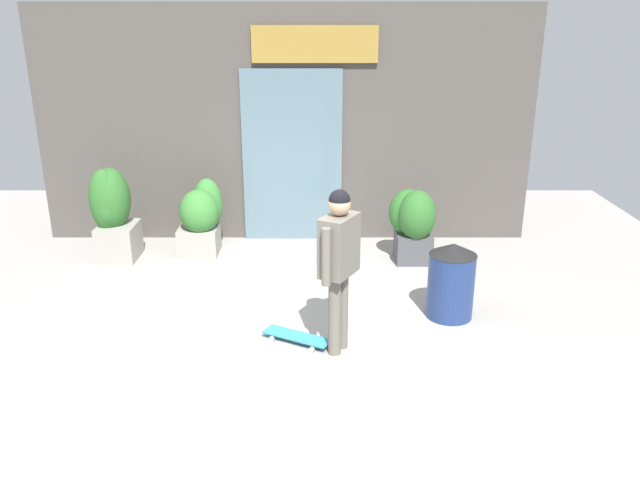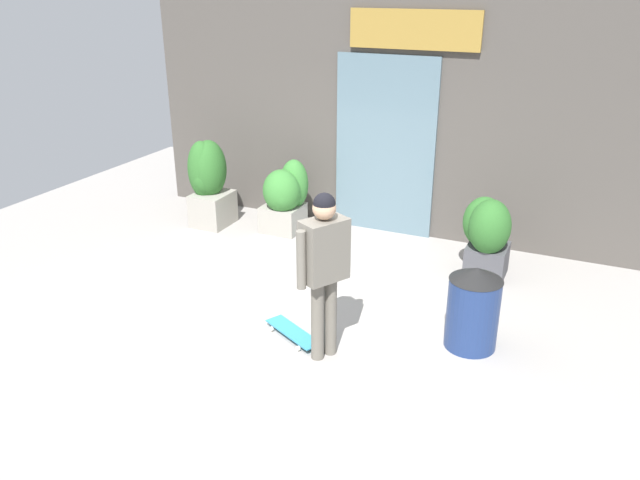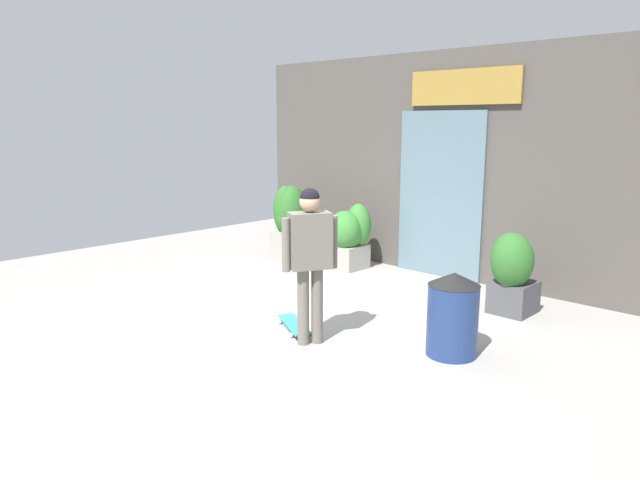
{
  "view_description": "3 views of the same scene",
  "coord_description": "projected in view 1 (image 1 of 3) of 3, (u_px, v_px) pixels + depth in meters",
  "views": [
    {
      "loc": [
        0.52,
        -6.24,
        3.32
      ],
      "look_at": [
        0.49,
        -0.01,
        1.09
      ],
      "focal_mm": 35.33,
      "sensor_mm": 36.0,
      "label": 1
    },
    {
      "loc": [
        2.93,
        -5.38,
        3.56
      ],
      "look_at": [
        0.49,
        -0.01,
        1.09
      ],
      "focal_mm": 35.15,
      "sensor_mm": 36.0,
      "label": 2
    },
    {
      "loc": [
        5.1,
        -4.83,
        2.44
      ],
      "look_at": [
        0.49,
        -0.01,
        1.09
      ],
      "focal_mm": 33.08,
      "sensor_mm": 36.0,
      "label": 3
    }
  ],
  "objects": [
    {
      "name": "ground_plane",
      "position": [
        276.0,
        332.0,
        7.0
      ],
      "size": [
        12.0,
        12.0,
        0.0
      ],
      "primitive_type": "plane",
      "color": "#9E9993"
    },
    {
      "name": "skateboard",
      "position": [
        300.0,
        337.0,
        6.77
      ],
      "size": [
        0.77,
        0.54,
        0.08
      ],
      "rotation": [
        0.0,
        0.0,
        2.66
      ],
      "color": "teal",
      "rests_on": "ground_plane"
    },
    {
      "name": "trash_bin",
      "position": [
        454.0,
        280.0,
        7.21
      ],
      "size": [
        0.55,
        0.55,
        0.9
      ],
      "color": "navy",
      "rests_on": "ground_plane"
    },
    {
      "name": "skateboarder",
      "position": [
        342.0,
        255.0,
        6.26
      ],
      "size": [
        0.44,
        0.56,
        1.74
      ],
      "rotation": [
        0.0,
        0.0,
        2.63
      ],
      "color": "#666056",
      "rests_on": "ground_plane"
    },
    {
      "name": "planter_box_right",
      "position": [
        115.0,
        210.0,
        8.9
      ],
      "size": [
        0.59,
        0.64,
        1.33
      ],
      "color": "gray",
      "rests_on": "ground_plane"
    },
    {
      "name": "planter_box_mid",
      "position": [
        205.0,
        216.0,
        9.12
      ],
      "size": [
        0.63,
        0.71,
        1.1
      ],
      "color": "gray",
      "rests_on": "ground_plane"
    },
    {
      "name": "planter_box_left",
      "position": [
        416.0,
        222.0,
        8.82
      ],
      "size": [
        0.63,
        0.68,
        1.07
      ],
      "color": "#47474C",
      "rests_on": "ground_plane"
    },
    {
      "name": "building_facade",
      "position": [
        289.0,
        126.0,
        9.49
      ],
      "size": [
        7.43,
        0.31,
        3.5
      ],
      "color": "#4C4742",
      "rests_on": "ground_plane"
    }
  ]
}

